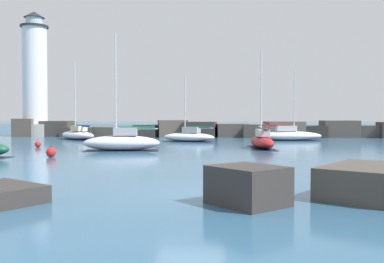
# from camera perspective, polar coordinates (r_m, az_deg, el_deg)

# --- Properties ---
(ground_plane) EXTENTS (600.00, 600.00, 0.00)m
(ground_plane) POSITION_cam_1_polar(r_m,az_deg,el_deg) (15.81, -0.26, -8.10)
(ground_plane) COLOR #336084
(open_sea_beyond) EXTENTS (400.00, 116.00, 0.01)m
(open_sea_beyond) POSITION_cam_1_polar(r_m,az_deg,el_deg) (120.50, 5.20, 0.56)
(open_sea_beyond) COLOR #235175
(open_sea_beyond) RESTS_ON ground
(breakwater_jetty) EXTENTS (62.14, 7.09, 2.58)m
(breakwater_jetty) POSITION_cam_1_polar(r_m,az_deg,el_deg) (60.51, 4.49, 0.20)
(breakwater_jetty) COLOR brown
(breakwater_jetty) RESTS_ON ground
(lighthouse) EXTENTS (4.70, 4.70, 18.20)m
(lighthouse) POSITION_cam_1_polar(r_m,az_deg,el_deg) (67.07, -20.21, 6.37)
(lighthouse) COLOR gray
(lighthouse) RESTS_ON ground
(foreground_rocks) EXTENTS (17.84, 7.14, 1.22)m
(foreground_rocks) POSITION_cam_1_polar(r_m,az_deg,el_deg) (14.00, 17.38, -7.26)
(foreground_rocks) COLOR #4C443D
(foreground_rocks) RESTS_ON ground
(sailboat_moored_0) EXTENTS (2.50, 7.45, 8.83)m
(sailboat_moored_0) POSITION_cam_1_polar(r_m,az_deg,el_deg) (38.75, 9.31, -1.26)
(sailboat_moored_0) COLOR maroon
(sailboat_moored_0) RESTS_ON ground
(sailboat_moored_1) EXTENTS (6.66, 3.53, 9.63)m
(sailboat_moored_1) POSITION_cam_1_polar(r_m,az_deg,el_deg) (35.86, -9.30, -1.38)
(sailboat_moored_1) COLOR silver
(sailboat_moored_1) RESTS_ON ground
(sailboat_moored_2) EXTENTS (6.46, 3.70, 7.53)m
(sailboat_moored_2) POSITION_cam_1_polar(r_m,az_deg,el_deg) (48.66, -0.39, -0.65)
(sailboat_moored_2) COLOR white
(sailboat_moored_2) RESTS_ON ground
(sailboat_moored_4) EXTENTS (6.91, 6.53, 9.73)m
(sailboat_moored_4) POSITION_cam_1_polar(r_m,az_deg,el_deg) (54.90, -15.02, -0.39)
(sailboat_moored_4) COLOR white
(sailboat_moored_4) RESTS_ON ground
(sailboat_moored_6) EXTENTS (8.00, 3.25, 8.39)m
(sailboat_moored_6) POSITION_cam_1_polar(r_m,az_deg,el_deg) (51.97, 12.79, -0.48)
(sailboat_moored_6) COLOR white
(sailboat_moored_6) RESTS_ON ground
(mooring_buoy_orange_near) EXTENTS (0.56, 0.56, 0.76)m
(mooring_buoy_orange_near) POSITION_cam_1_polar(r_m,az_deg,el_deg) (41.66, -19.87, -1.63)
(mooring_buoy_orange_near) COLOR red
(mooring_buoy_orange_near) RESTS_ON ground
(mooring_buoy_far_side) EXTENTS (0.66, 0.66, 0.86)m
(mooring_buoy_far_side) POSITION_cam_1_polar(r_m,az_deg,el_deg) (31.07, -18.29, -2.67)
(mooring_buoy_far_side) COLOR red
(mooring_buoy_far_side) RESTS_ON ground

